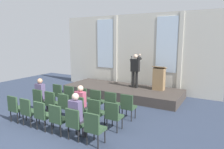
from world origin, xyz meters
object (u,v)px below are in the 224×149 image
at_px(chair_r2_c2, 43,114).
at_px(chair_r1_c1, 52,102).
at_px(lectern, 159,78).
at_px(chair_r1_c3, 80,108).
at_px(speaker, 135,68).
at_px(audience_r1_c3, 81,102).
at_px(chair_r2_c4, 75,122).
at_px(chair_r0_c1, 71,95).
at_px(chair_r2_c3, 58,118).
at_px(mic_stand, 131,80).
at_px(audience_r2_c4, 77,114).
at_px(chair_r1_c5, 113,114).
at_px(chair_r0_c5, 128,105).
at_px(chair_r1_c4, 96,111).
at_px(chair_r2_c1, 29,110).
at_px(chair_r0_c2, 84,97).
at_px(chair_r0_c3, 97,100).
at_px(chair_r0_c4, 112,102).
at_px(chair_r1_c0, 40,99).
at_px(chair_r2_c0, 16,107).
at_px(chair_r2_c5, 94,127).
at_px(audience_r1_c0, 41,93).
at_px(chair_r1_c2, 66,105).
at_px(chair_r0_c0, 59,93).

bearing_deg(chair_r2_c2, chair_r1_c1, 121.93).
height_order(lectern, chair_r1_c3, lectern).
height_order(speaker, lectern, speaker).
height_order(audience_r1_c3, chair_r2_c4, audience_r1_c3).
relative_size(chair_r0_c1, chair_r2_c3, 1.00).
relative_size(mic_stand, audience_r2_c4, 1.14).
bearing_deg(audience_r1_c3, mic_stand, 90.68).
relative_size(audience_r1_c3, chair_r1_c5, 1.38).
height_order(lectern, chair_r0_c5, lectern).
relative_size(chair_r1_c4, chair_r2_c1, 1.00).
xyz_separation_m(chair_r0_c5, chair_r2_c2, (-1.96, -2.09, 0.00)).
distance_m(chair_r0_c2, chair_r0_c3, 0.65).
bearing_deg(chair_r2_c3, chair_r2_c4, 0.00).
bearing_deg(chair_r1_c3, chair_r0_c4, 58.07).
distance_m(speaker, chair_r1_c4, 4.17).
bearing_deg(audience_r1_c3, lectern, 70.70).
distance_m(chair_r0_c5, audience_r2_c4, 2.13).
distance_m(chair_r0_c1, chair_r1_c0, 1.23).
bearing_deg(chair_r1_c4, chair_r1_c1, 180.00).
distance_m(chair_r2_c0, chair_r2_c5, 3.26).
relative_size(speaker, chair_r1_c3, 1.78).
bearing_deg(audience_r1_c0, chair_r2_c1, -59.92).
distance_m(chair_r0_c1, chair_r1_c2, 1.23).
bearing_deg(audience_r1_c3, chair_r2_c2, -120.01).
relative_size(chair_r1_c4, chair_r1_c5, 1.00).
bearing_deg(audience_r1_c3, chair_r1_c3, -90.00).
distance_m(speaker, chair_r0_c0, 3.84).
relative_size(chair_r0_c5, chair_r1_c2, 1.00).
bearing_deg(chair_r0_c2, chair_r1_c4, -38.74).
xyz_separation_m(speaker, audience_r2_c4, (0.39, -5.03, -0.65)).
bearing_deg(chair_r1_c1, chair_r1_c0, 180.00).
height_order(chair_r1_c0, chair_r2_c2, same).
bearing_deg(chair_r2_c5, chair_r0_c1, 141.26).
relative_size(chair_r0_c2, chair_r1_c3, 1.00).
distance_m(chair_r1_c2, chair_r2_c0, 1.67).
relative_size(chair_r0_c4, chair_r2_c5, 1.00).
height_order(chair_r1_c1, chair_r2_c0, same).
bearing_deg(speaker, chair_r1_c3, -93.67).
bearing_deg(speaker, chair_r1_c1, -111.08).
bearing_deg(audience_r1_c0, chair_r0_c3, 26.30).
xyz_separation_m(audience_r1_c0, audience_r1_c3, (1.96, 0.00, -0.03)).
height_order(mic_stand, chair_r0_c0, mic_stand).
distance_m(chair_r0_c5, chair_r1_c4, 1.23).
height_order(chair_r2_c1, chair_r2_c5, same).
relative_size(chair_r1_c0, chair_r1_c4, 1.00).
relative_size(chair_r1_c4, chair_r2_c4, 1.00).
bearing_deg(audience_r1_c3, audience_r2_c4, -58.15).
bearing_deg(chair_r2_c1, chair_r1_c0, 121.93).
height_order(chair_r0_c2, audience_r2_c4, audience_r2_c4).
bearing_deg(chair_r1_c5, chair_r1_c0, 180.00).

